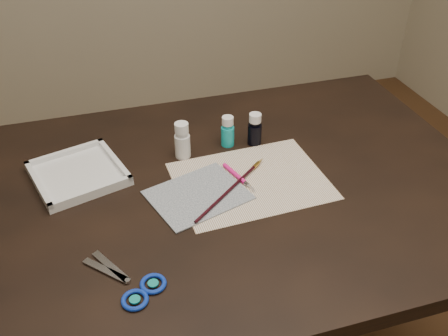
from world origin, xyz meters
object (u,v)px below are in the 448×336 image
object	(u,v)px
paint_bottle_white	(182,140)
palette_tray	(78,173)
paint_bottle_cyan	(228,131)
scissors	(118,279)
canvas	(198,195)
paint_bottle_navy	(255,129)
paper	(251,181)

from	to	relation	value
paint_bottle_white	palette_tray	bearing A→B (deg)	-176.57
paint_bottle_cyan	scissors	distance (m)	0.53
paint_bottle_white	paint_bottle_cyan	bearing A→B (deg)	8.51
canvas	paint_bottle_navy	size ratio (longest dim) A/B	2.38
paint_bottle_cyan	scissors	bearing A→B (deg)	-130.61
paint_bottle_white	scissors	size ratio (longest dim) A/B	0.49
paper	paint_bottle_white	bearing A→B (deg)	131.29
paper	canvas	distance (m)	0.14
canvas	paint_bottle_white	world-z (taller)	paint_bottle_white
canvas	scissors	xyz separation A→B (m)	(-0.21, -0.21, 0.00)
paint_bottle_white	scissors	xyz separation A→B (m)	(-0.21, -0.38, -0.04)
palette_tray	paper	bearing A→B (deg)	-18.79
scissors	palette_tray	bearing A→B (deg)	-35.04
canvas	paint_bottle_navy	xyz separation A→B (m)	(0.20, 0.18, 0.04)
paint_bottle_cyan	scissors	xyz separation A→B (m)	(-0.34, -0.40, -0.04)
canvas	paint_bottle_cyan	bearing A→B (deg)	55.51
paint_bottle_navy	palette_tray	world-z (taller)	paint_bottle_navy
paint_bottle_white	paint_bottle_navy	world-z (taller)	paint_bottle_white
paint_bottle_white	paint_bottle_cyan	size ratio (longest dim) A/B	1.15
paper	canvas	xyz separation A→B (m)	(-0.14, -0.02, 0.00)
paint_bottle_cyan	paper	bearing A→B (deg)	-87.93
paint_bottle_navy	palette_tray	xyz separation A→B (m)	(-0.47, -0.02, -0.03)
paper	scissors	distance (m)	0.42
paper	palette_tray	world-z (taller)	palette_tray
canvas	paper	bearing A→B (deg)	8.23
paper	paint_bottle_navy	bearing A→B (deg)	67.55
paint_bottle_cyan	palette_tray	distance (m)	0.40
paper	palette_tray	bearing A→B (deg)	161.21
paint_bottle_cyan	paint_bottle_white	bearing A→B (deg)	-171.49
canvas	scissors	distance (m)	0.29
paper	canvas	world-z (taller)	canvas
paper	palette_tray	size ratio (longest dim) A/B	1.77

